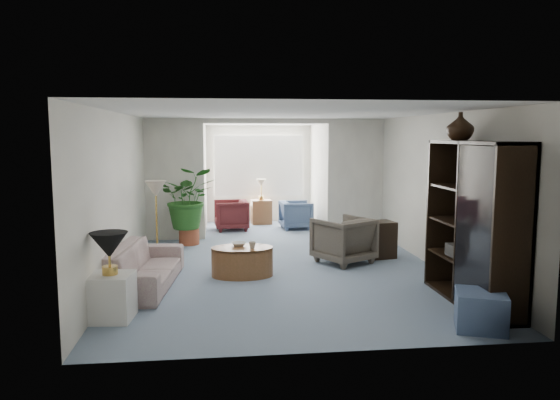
{
  "coord_description": "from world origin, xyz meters",
  "views": [
    {
      "loc": [
        -1.0,
        -8.0,
        2.17
      ],
      "look_at": [
        0.0,
        0.6,
        1.1
      ],
      "focal_mm": 34.06,
      "sensor_mm": 36.0,
      "label": 1
    }
  ],
  "objects": [
    {
      "name": "back_pier_left",
      "position": [
        -1.9,
        3.0,
        1.25
      ],
      "size": [
        1.2,
        0.12,
        2.5
      ],
      "primitive_type": "cube",
      "color": "white",
      "rests_on": "ground"
    },
    {
      "name": "sunroom_chair_blue",
      "position": [
        0.77,
        4.03,
        0.32
      ],
      "size": [
        0.76,
        0.74,
        0.65
      ],
      "primitive_type": "imported",
      "rotation": [
        0.0,
        0.0,
        1.64
      ],
      "color": "slate",
      "rests_on": "ground"
    },
    {
      "name": "ottoman",
      "position": [
        1.9,
        -2.56,
        0.21
      ],
      "size": [
        0.69,
        0.69,
        0.43
      ],
      "primitive_type": "cube",
      "rotation": [
        0.0,
        0.0,
        -0.37
      ],
      "color": "slate",
      "rests_on": "ground"
    },
    {
      "name": "coffee_table",
      "position": [
        -0.65,
        0.01,
        0.23
      ],
      "size": [
        1.02,
        1.02,
        0.45
      ],
      "primitive_type": "cylinder",
      "rotation": [
        0.0,
        0.0,
        0.08
      ],
      "color": "brown",
      "rests_on": "ground"
    },
    {
      "name": "back_header",
      "position": [
        0.0,
        3.0,
        2.45
      ],
      "size": [
        2.6,
        0.12,
        0.1
      ],
      "primitive_type": "cube",
      "color": "white",
      "rests_on": "back_pier_left"
    },
    {
      "name": "framed_picture",
      "position": [
        2.46,
        -0.1,
        1.7
      ],
      "size": [
        0.04,
        0.5,
        0.4
      ],
      "primitive_type": "cube",
      "color": "#ADA48B"
    },
    {
      "name": "floor",
      "position": [
        0.0,
        0.0,
        0.0
      ],
      "size": [
        6.0,
        6.0,
        0.0
      ],
      "primitive_type": "plane",
      "color": "#8394AC",
      "rests_on": "ground"
    },
    {
      "name": "window_blinds",
      "position": [
        0.0,
        5.15,
        1.4
      ],
      "size": [
        2.2,
        0.02,
        1.5
      ],
      "primitive_type": "cube",
      "color": "white"
    },
    {
      "name": "sofa",
      "position": [
        -2.08,
        -0.41,
        0.3
      ],
      "size": [
        1.0,
        2.12,
        0.6
      ],
      "primitive_type": "imported",
      "rotation": [
        0.0,
        0.0,
        1.47
      ],
      "color": "#BEB5A0",
      "rests_on": "ground"
    },
    {
      "name": "wingback_chair",
      "position": [
        1.1,
        0.68,
        0.39
      ],
      "size": [
        1.15,
        1.16,
        0.78
      ],
      "primitive_type": "imported",
      "rotation": [
        0.0,
        0.0,
        3.67
      ],
      "color": "#61584D",
      "rests_on": "ground"
    },
    {
      "name": "sunroom_chair_maroon",
      "position": [
        -0.73,
        4.03,
        0.34
      ],
      "size": [
        0.81,
        0.79,
        0.69
      ],
      "primitive_type": "imported",
      "rotation": [
        0.0,
        0.0,
        -1.5
      ],
      "color": "#541D1F",
      "rests_on": "ground"
    },
    {
      "name": "house_plant",
      "position": [
        -1.6,
        2.51,
        0.93
      ],
      "size": [
        1.1,
        0.95,
        1.22
      ],
      "primitive_type": "imported",
      "color": "#296221",
      "rests_on": "plant_pot"
    },
    {
      "name": "end_table",
      "position": [
        -2.28,
        -1.76,
        0.27
      ],
      "size": [
        0.54,
        0.54,
        0.54
      ],
      "primitive_type": "cube",
      "rotation": [
        0.0,
        0.0,
        -0.1
      ],
      "color": "white",
      "rests_on": "ground"
    },
    {
      "name": "floor_lamp",
      "position": [
        -2.07,
        1.17,
        1.25
      ],
      "size": [
        0.36,
        0.36,
        0.28
      ],
      "primitive_type": "cone",
      "color": "beige",
      "rests_on": "ground"
    },
    {
      "name": "sunroom_table",
      "position": [
        0.02,
        4.78,
        0.29
      ],
      "size": [
        0.51,
        0.41,
        0.59
      ],
      "primitive_type": "cube",
      "rotation": [
        0.0,
        0.0,
        0.07
      ],
      "color": "brown",
      "rests_on": "ground"
    },
    {
      "name": "plant_pot",
      "position": [
        -1.6,
        2.51,
        0.16
      ],
      "size": [
        0.4,
        0.4,
        0.32
      ],
      "primitive_type": "cylinder",
      "color": "#9F4A2E",
      "rests_on": "ground"
    },
    {
      "name": "coffee_bowl",
      "position": [
        -0.7,
        0.11,
        0.48
      ],
      "size": [
        0.25,
        0.25,
        0.06
      ],
      "primitive_type": "imported",
      "rotation": [
        0.0,
        0.0,
        0.08
      ],
      "color": "silver",
      "rests_on": "coffee_table"
    },
    {
      "name": "sunroom_floor",
      "position": [
        0.0,
        4.1,
        0.0
      ],
      "size": [
        2.6,
        2.6,
        0.0
      ],
      "primitive_type": "plane",
      "color": "#8394AC",
      "rests_on": "ground"
    },
    {
      "name": "cabinet_urn",
      "position": [
        2.23,
        -1.16,
        2.28
      ],
      "size": [
        0.36,
        0.36,
        0.38
      ],
      "primitive_type": "imported",
      "color": "black",
      "rests_on": "entertainment_cabinet"
    },
    {
      "name": "window_pane",
      "position": [
        0.0,
        5.18,
        1.4
      ],
      "size": [
        2.2,
        0.02,
        1.5
      ],
      "primitive_type": "cube",
      "color": "white"
    },
    {
      "name": "back_pier_right",
      "position": [
        1.9,
        3.0,
        1.25
      ],
      "size": [
        1.2,
        0.12,
        2.5
      ],
      "primitive_type": "cube",
      "color": "white",
      "rests_on": "ground"
    },
    {
      "name": "table_lamp",
      "position": [
        -2.28,
        -1.76,
        0.89
      ],
      "size": [
        0.44,
        0.44,
        0.3
      ],
      "primitive_type": "cone",
      "color": "black",
      "rests_on": "end_table"
    },
    {
      "name": "entertainment_cabinet",
      "position": [
        2.23,
        -1.66,
        1.05
      ],
      "size": [
        0.5,
        1.88,
        2.09
      ],
      "primitive_type": "cube",
      "color": "black",
      "rests_on": "ground"
    },
    {
      "name": "coffee_cup",
      "position": [
        -0.5,
        -0.09,
        0.5
      ],
      "size": [
        0.12,
        0.12,
        0.1
      ],
      "primitive_type": "imported",
      "rotation": [
        0.0,
        0.0,
        0.08
      ],
      "color": "#B9B3A2",
      "rests_on": "coffee_table"
    },
    {
      "name": "side_table_dark",
      "position": [
        1.8,
        0.98,
        0.32
      ],
      "size": [
        0.61,
        0.52,
        0.65
      ],
      "primitive_type": "cube",
      "rotation": [
        0.0,
        0.0,
        0.18
      ],
      "color": "black",
      "rests_on": "ground"
    },
    {
      "name": "shelf_clutter",
      "position": [
        2.18,
        -1.89,
        0.98
      ],
      "size": [
        0.3,
        1.05,
        1.06
      ],
      "color": "#302E2B",
      "rests_on": "entertainment_cabinet"
    }
  ]
}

